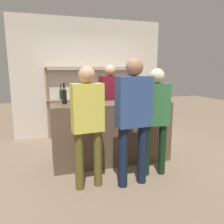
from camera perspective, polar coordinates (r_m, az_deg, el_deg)
name	(u,v)px	position (r m, az deg, el deg)	size (l,w,h in m)	color
ground_plane	(112,161)	(4.00, 0.00, -12.70)	(16.00, 16.00, 0.00)	#7A6651
bar_counter	(112,133)	(3.81, 0.00, -5.44)	(2.03, 0.56, 1.05)	brown
back_wall	(90,78)	(5.49, -5.85, 8.79)	(3.63, 0.12, 2.80)	beige
back_shelf	(92,91)	(5.33, -5.35, 5.61)	(2.12, 0.18, 1.66)	#897056
counter_bottle_0	(127,93)	(3.95, 3.83, 4.96)	(0.08, 0.08, 0.35)	silver
counter_bottle_1	(150,94)	(3.96, 9.95, 4.64)	(0.07, 0.07, 0.32)	brown
counter_bottle_2	(129,95)	(3.83, 4.49, 4.51)	(0.08, 0.08, 0.33)	black
counter_bottle_3	(64,95)	(3.65, -12.38, 4.24)	(0.08, 0.08, 0.36)	black
ice_bucket	(76,97)	(3.50, -9.47, 3.76)	(0.19, 0.19, 0.24)	#846647
cork_jar	(125,98)	(3.65, 3.53, 3.59)	(0.13, 0.13, 0.17)	silver
customer_center	(133,113)	(2.94, 5.63, -0.36)	(0.48, 0.24, 1.75)	#121C33
server_behind_counter	(110,99)	(4.49, -0.48, 3.33)	(0.46, 0.27, 1.70)	black
customer_right	(156,113)	(3.31, 11.34, -0.31)	(0.41, 0.24, 1.63)	black
customer_left	(88,118)	(2.88, -6.35, -1.65)	(0.43, 0.22, 1.65)	brown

